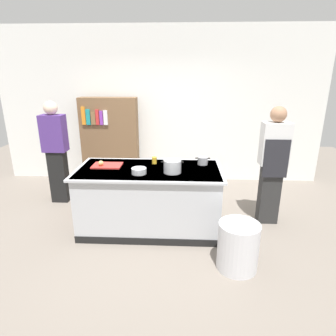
% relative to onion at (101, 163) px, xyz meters
% --- Properties ---
extents(ground_plane, '(10.00, 10.00, 0.00)m').
position_rel_onion_xyz_m(ground_plane, '(0.67, -0.05, -0.96)').
color(ground_plane, slate).
extents(back_wall, '(6.40, 0.12, 3.00)m').
position_rel_onion_xyz_m(back_wall, '(0.67, 2.05, 0.54)').
color(back_wall, white).
rests_on(back_wall, ground_plane).
extents(counter_island, '(1.98, 0.98, 0.90)m').
position_rel_onion_xyz_m(counter_island, '(0.67, -0.05, -0.49)').
color(counter_island, '#B7BABF').
rests_on(counter_island, ground_plane).
extents(cutting_board, '(0.40, 0.28, 0.02)m').
position_rel_onion_xyz_m(cutting_board, '(0.08, 0.04, -0.05)').
color(cutting_board, red).
rests_on(cutting_board, counter_island).
extents(onion, '(0.07, 0.07, 0.07)m').
position_rel_onion_xyz_m(onion, '(0.00, 0.00, 0.00)').
color(onion, tan).
rests_on(onion, cutting_board).
extents(stock_pot, '(0.30, 0.23, 0.17)m').
position_rel_onion_xyz_m(stock_pot, '(1.00, -0.18, 0.03)').
color(stock_pot, '#B7BABF').
rests_on(stock_pot, counter_island).
extents(sauce_pan, '(0.21, 0.14, 0.11)m').
position_rel_onion_xyz_m(sauce_pan, '(1.41, 0.19, -0.00)').
color(sauce_pan, '#99999E').
rests_on(sauce_pan, counter_island).
extents(mixing_bowl, '(0.19, 0.19, 0.08)m').
position_rel_onion_xyz_m(mixing_bowl, '(0.57, -0.24, -0.02)').
color(mixing_bowl, '#B7BABF').
rests_on(mixing_bowl, counter_island).
extents(juice_cup, '(0.07, 0.07, 0.10)m').
position_rel_onion_xyz_m(juice_cup, '(0.72, 0.19, -0.01)').
color(juice_cup, yellow).
rests_on(juice_cup, counter_island).
extents(trash_bin, '(0.46, 0.46, 0.56)m').
position_rel_onion_xyz_m(trash_bin, '(1.77, -0.90, -0.68)').
color(trash_bin, silver).
rests_on(trash_bin, ground_plane).
extents(person_chef, '(0.38, 0.25, 1.72)m').
position_rel_onion_xyz_m(person_chef, '(2.41, 0.23, -0.04)').
color(person_chef, '#2A2A2A').
rests_on(person_chef, ground_plane).
extents(person_guest, '(0.38, 0.24, 1.72)m').
position_rel_onion_xyz_m(person_guest, '(-0.98, 0.81, -0.05)').
color(person_guest, black).
rests_on(person_guest, ground_plane).
extents(bookshelf, '(1.10, 0.31, 1.70)m').
position_rel_onion_xyz_m(bookshelf, '(-0.30, 1.75, -0.10)').
color(bookshelf, brown).
rests_on(bookshelf, ground_plane).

